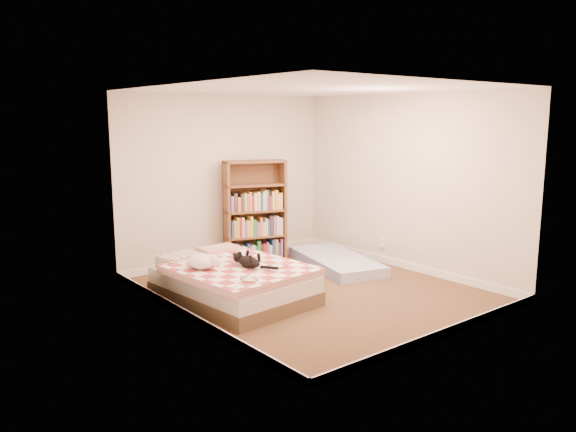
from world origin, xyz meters
TOP-DOWN VIEW (x-y plane):
  - room at (0.00, 0.00)m, footprint 3.51×4.01m
  - bed at (-0.98, 0.34)m, footprint 1.47×1.93m
  - bookshelf at (0.30, 1.69)m, footprint 1.01×0.58m
  - floor_mattress at (1.03, 0.66)m, footprint 1.19×1.85m
  - black_cat at (-0.90, 0.12)m, footprint 0.21×0.64m
  - white_dog at (-1.35, 0.36)m, footprint 0.37×0.40m

SIDE VIEW (x-z plane):
  - floor_mattress at x=1.03m, z-range 0.00..0.15m
  - bed at x=-0.98m, z-range -0.02..0.47m
  - black_cat at x=-0.90m, z-range 0.43..0.58m
  - white_dog at x=-1.35m, z-range 0.44..0.61m
  - bookshelf at x=0.30m, z-range -0.21..1.33m
  - room at x=0.00m, z-range -0.06..2.45m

